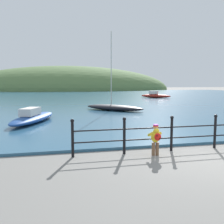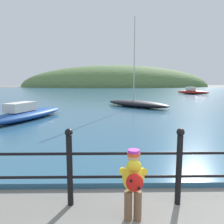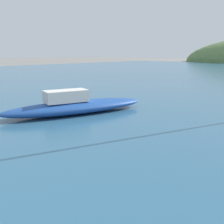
{
  "view_description": "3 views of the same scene",
  "coord_description": "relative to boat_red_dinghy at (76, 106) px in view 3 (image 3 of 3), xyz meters",
  "views": [
    {
      "loc": [
        -5.02,
        -6.54,
        2.34
      ],
      "look_at": [
        -2.6,
        3.82,
        1.12
      ],
      "focal_mm": 42.0,
      "sensor_mm": 36.0,
      "label": 1
    },
    {
      "loc": [
        -2.14,
        -1.67,
        1.9
      ],
      "look_at": [
        -2.03,
        4.84,
        0.98
      ],
      "focal_mm": 35.0,
      "sensor_mm": 36.0,
      "label": 2
    },
    {
      "loc": [
        0.74,
        2.61,
        2.17
      ],
      "look_at": [
        -3.09,
        7.09,
        0.83
      ],
      "focal_mm": 42.0,
      "sensor_mm": 36.0,
      "label": 3
    }
  ],
  "objects": [
    {
      "name": "boat_red_dinghy",
      "position": [
        0.0,
        0.0,
        0.0
      ],
      "size": [
        2.91,
        5.26,
        0.84
      ],
      "color": "#1E4793",
      "rests_on": "water"
    }
  ]
}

